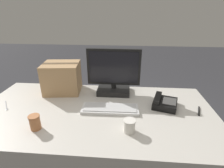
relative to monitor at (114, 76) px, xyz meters
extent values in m
cube|color=beige|center=(-0.12, -0.31, -0.52)|extent=(1.80, 0.90, 0.72)
cube|color=black|center=(0.00, 0.00, -0.14)|extent=(0.29, 0.21, 0.05)
cylinder|color=black|center=(0.00, 0.00, -0.10)|extent=(0.04, 0.04, 0.04)
cube|color=black|center=(0.00, 0.00, 0.08)|extent=(0.46, 0.03, 0.32)
cube|color=black|center=(0.00, -0.02, 0.08)|extent=(0.42, 0.01, 0.28)
cube|color=silver|center=(0.00, -0.30, -0.15)|extent=(0.43, 0.16, 0.02)
cube|color=silver|center=(0.00, -0.30, -0.14)|extent=(0.39, 0.13, 0.01)
cube|color=black|center=(0.42, -0.21, -0.14)|extent=(0.22, 0.23, 0.05)
cube|color=black|center=(0.36, -0.20, -0.10)|extent=(0.10, 0.19, 0.03)
cube|color=gray|center=(0.45, -0.22, -0.11)|extent=(0.13, 0.14, 0.01)
cylinder|color=#BC7547|center=(-0.46, -0.56, -0.12)|extent=(0.07, 0.07, 0.09)
cylinder|color=#BC7547|center=(-0.46, -0.56, -0.07)|extent=(0.07, 0.07, 0.01)
cylinder|color=white|center=(0.14, -0.54, -0.12)|extent=(0.07, 0.07, 0.08)
cylinder|color=white|center=(0.14, -0.54, -0.08)|extent=(0.08, 0.08, 0.01)
cube|color=#B2B2B7|center=(-0.84, -0.30, -0.16)|extent=(0.09, 0.12, 0.00)
ellipsoid|color=#B2B2B7|center=(-0.79, -0.36, -0.16)|extent=(0.03, 0.04, 0.00)
cube|color=tan|center=(-0.47, -0.01, -0.03)|extent=(0.33, 0.29, 0.27)
cube|color=brown|center=(-0.47, -0.01, 0.11)|extent=(0.31, 0.07, 0.00)
cylinder|color=black|center=(0.66, -0.27, -0.16)|extent=(0.05, 0.12, 0.01)
camera|label=1|loc=(0.10, -1.43, 0.56)|focal=28.00mm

